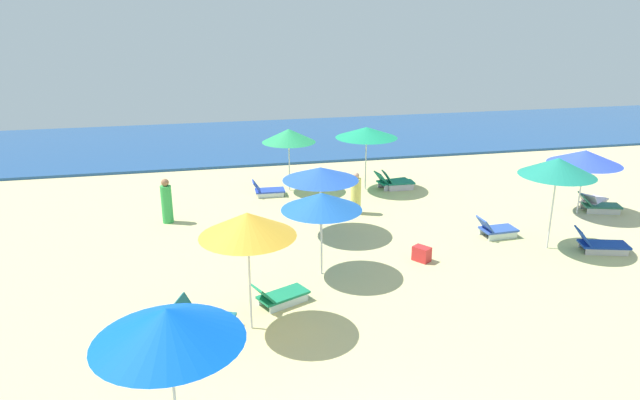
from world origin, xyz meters
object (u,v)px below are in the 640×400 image
Objects in this scene: umbrella_4 at (585,157)px; umbrella_5 at (168,325)px; cooler_box_0 at (422,254)px; lounge_chair_4_0 at (593,201)px; umbrella_1 at (367,132)px; beachgoer_0 at (167,202)px; lounge_chair_3_1 at (279,296)px; lounge_chair_4_1 at (598,205)px; lounge_chair_1_1 at (392,182)px; umbrella_0 at (558,167)px; umbrella_6 at (322,201)px; lounge_chair_0_1 at (496,229)px; umbrella_2 at (321,174)px; umbrella_7 at (289,136)px; lounge_chair_3_0 at (204,318)px; lounge_chair_1_0 at (397,182)px; umbrella_3 at (247,225)px; lounge_chair_0_0 at (600,244)px; lounge_chair_7_0 at (267,190)px; beachgoer_1 at (356,195)px.

umbrella_4 is 0.90× the size of umbrella_5.
lounge_chair_4_0 is at bearing -103.86° from cooler_box_0.
umbrella_1 reaches higher than beachgoer_0.
lounge_chair_4_1 is at bearing -95.46° from lounge_chair_3_1.
beachgoer_0 is at bearing 93.52° from lounge_chair_1_1.
umbrella_0 is 1.21× the size of umbrella_6.
lounge_chair_0_1 is 0.46× the size of umbrella_5.
umbrella_5 is at bearing -149.10° from umbrella_0.
umbrella_2 is at bearing 158.02° from umbrella_0.
umbrella_7 is at bearing 153.03° from umbrella_4.
lounge_chair_4_1 is 15.12m from beachgoer_0.
lounge_chair_3_0 reaches higher than cooler_box_0.
umbrella_0 is 7.43m from lounge_chair_1_0.
umbrella_3 reaches higher than lounge_chair_3_0.
umbrella_3 is 5.81× the size of cooler_box_0.
umbrella_7 reaches higher than cooler_box_0.
lounge_chair_3_1 is at bearing -46.91° from lounge_chair_3_0.
umbrella_1 is 11.64m from lounge_chair_3_0.
umbrella_3 reaches higher than beachgoer_0.
lounge_chair_0_0 is 13.68m from umbrella_5.
lounge_chair_7_0 is at bearing 40.69° from lounge_chair_4_0.
lounge_chair_7_0 is (2.65, 9.37, -0.05)m from lounge_chair_3_0.
lounge_chair_0_1 is 5.84m from umbrella_2.
lounge_chair_4_1 is at bearing -122.83° from lounge_chair_1_0.
lounge_chair_0_0 is 11.69m from lounge_chair_7_0.
umbrella_2 is 0.97× the size of umbrella_7.
umbrella_5 reaches higher than umbrella_6.
umbrella_1 reaches higher than lounge_chair_1_0.
beachgoer_1 is (5.45, 6.72, 0.41)m from lounge_chair_3_0.
umbrella_4 is (5.45, -4.24, 1.77)m from lounge_chair_1_1.
lounge_chair_3_1 is at bearing -118.82° from umbrella_1.
beachgoer_0 is 8.69m from cooler_box_0.
umbrella_2 is 10.27m from lounge_chair_4_1.
lounge_chair_3_0 is 0.56× the size of umbrella_7.
umbrella_6 is at bearing 104.18° from lounge_chair_0_0.
lounge_chair_0_0 is at bearing 161.67° from lounge_chair_4_1.
lounge_chair_1_0 is at bearing -142.92° from lounge_chair_1_1.
beachgoer_1 reaches higher than lounge_chair_1_0.
umbrella_6 is at bearing 137.92° from lounge_chair_1_1.
beachgoer_1 is (-1.14, -2.66, -1.63)m from umbrella_1.
umbrella_0 is 1.72× the size of lounge_chair_0_0.
beachgoer_1 is (-8.61, 1.26, 0.44)m from lounge_chair_4_0.
umbrella_4 is 10.68m from umbrella_7.
umbrella_2 is at bearing 6.92° from cooler_box_0.
lounge_chair_0_1 is 0.82× the size of lounge_chair_4_1.
cooler_box_0 is (-4.08, -0.05, -2.34)m from umbrella_0.
beachgoer_1 reaches higher than lounge_chair_4_1.
lounge_chair_1_0 is 0.83× the size of lounge_chair_4_1.
umbrella_5 is (-8.16, -13.25, 2.19)m from lounge_chair_1_1.
umbrella_2 reaches higher than lounge_chair_4_0.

